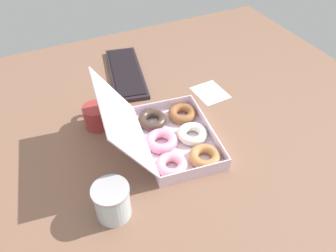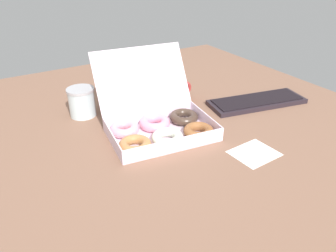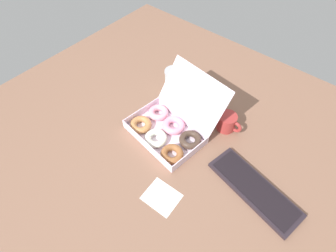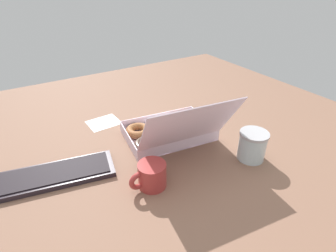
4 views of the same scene
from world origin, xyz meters
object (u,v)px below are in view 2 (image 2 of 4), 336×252
Objects in this scene: coffee_mug at (176,90)px; glass_jar at (82,102)px; donut_box at (159,124)px; keyboard at (257,101)px.

glass_jar reaches higher than coffee_mug.
donut_box reaches higher than coffee_mug.
glass_jar is at bearing 170.65° from coffee_mug.
donut_box is 3.24× the size of coffee_mug.
keyboard is at bearing -37.81° from coffee_mug.
coffee_mug is (-26.55, 20.60, 3.28)cm from keyboard.
glass_jar is (-38.35, 6.31, 1.21)cm from coffee_mug.
donut_box is 46.62cm from keyboard.
donut_box is 32.61cm from glass_jar.
coffee_mug is 38.88cm from glass_jar.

